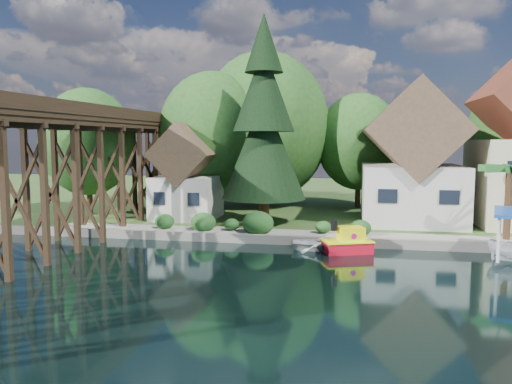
% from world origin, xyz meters
% --- Properties ---
extents(ground, '(140.00, 140.00, 0.00)m').
position_xyz_m(ground, '(0.00, 0.00, 0.00)').
color(ground, black).
rests_on(ground, ground).
extents(bank, '(140.00, 52.00, 0.50)m').
position_xyz_m(bank, '(0.00, 34.00, 0.25)').
color(bank, '#375221').
rests_on(bank, ground).
extents(seawall, '(60.00, 0.40, 0.62)m').
position_xyz_m(seawall, '(4.00, 8.00, 0.31)').
color(seawall, slate).
rests_on(seawall, ground).
extents(promenade, '(50.00, 2.60, 0.06)m').
position_xyz_m(promenade, '(6.00, 9.30, 0.53)').
color(promenade, gray).
rests_on(promenade, bank).
extents(trestle_bridge, '(4.12, 44.18, 9.30)m').
position_xyz_m(trestle_bridge, '(-16.00, 5.17, 5.35)').
color(trestle_bridge, black).
rests_on(trestle_bridge, ground).
extents(house_left, '(7.64, 8.64, 11.02)m').
position_xyz_m(house_left, '(7.00, 16.00, 5.14)').
color(house_left, beige).
rests_on(house_left, bank).
extents(shed, '(5.09, 5.40, 7.85)m').
position_xyz_m(shed, '(-11.00, 14.50, 3.83)').
color(shed, beige).
rests_on(shed, bank).
extents(bg_trees, '(49.90, 13.30, 10.57)m').
position_xyz_m(bg_trees, '(1.00, 21.25, 7.29)').
color(bg_trees, '#382314').
rests_on(bg_trees, bank).
extents(shrubs, '(15.76, 2.47, 1.70)m').
position_xyz_m(shrubs, '(-4.60, 9.26, 1.23)').
color(shrubs, '#194318').
rests_on(shrubs, bank).
extents(conifer, '(6.48, 6.48, 15.95)m').
position_xyz_m(conifer, '(-4.32, 13.15, 8.18)').
color(conifer, '#382314').
rests_on(conifer, bank).
extents(palm_tree, '(4.11, 4.11, 5.16)m').
position_xyz_m(palm_tree, '(12.27, 9.66, 5.01)').
color(palm_tree, '#382314').
rests_on(palm_tree, bank).
extents(tugboat, '(3.35, 2.55, 2.16)m').
position_xyz_m(tugboat, '(2.19, 6.27, 0.65)').
color(tugboat, red).
rests_on(tugboat, ground).
extents(boat_white_a, '(4.35, 3.11, 0.90)m').
position_xyz_m(boat_white_a, '(0.82, 6.88, 0.45)').
color(boat_white_a, white).
rests_on(boat_white_a, ground).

